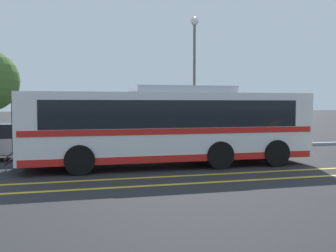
% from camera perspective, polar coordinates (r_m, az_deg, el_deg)
% --- Properties ---
extents(ground_plane, '(220.00, 220.00, 0.00)m').
position_cam_1_polar(ground_plane, '(15.29, -2.43, -5.55)').
color(ground_plane, '#262628').
extents(lane_strip_0, '(30.69, 0.20, 0.01)m').
position_cam_1_polar(lane_strip_0, '(12.87, 2.56, -7.21)').
color(lane_strip_0, gold).
rests_on(lane_strip_0, ground_plane).
extents(lane_strip_1, '(30.69, 0.20, 0.01)m').
position_cam_1_polar(lane_strip_1, '(11.73, 4.39, -8.24)').
color(lane_strip_1, gold).
rests_on(lane_strip_1, ground_plane).
extents(curb_strip, '(38.69, 0.36, 0.15)m').
position_cam_1_polar(curb_strip, '(19.58, -3.66, -3.39)').
color(curb_strip, '#99999E').
rests_on(curb_strip, ground_plane).
extents(transit_bus, '(11.03, 2.82, 2.99)m').
position_cam_1_polar(transit_bus, '(14.79, 0.05, 0.24)').
color(transit_bus, white).
rests_on(transit_bus, ground_plane).
extents(parked_car_1, '(4.82, 2.06, 1.50)m').
position_cam_1_polar(parked_car_1, '(17.77, -21.35, -2.10)').
color(parked_car_1, '#9E9EA3').
rests_on(parked_car_1, ground_plane).
extents(street_lamp, '(0.45, 0.45, 7.05)m').
position_cam_1_polar(street_lamp, '(21.75, 3.85, 9.59)').
color(street_lamp, '#59595E').
rests_on(street_lamp, ground_plane).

